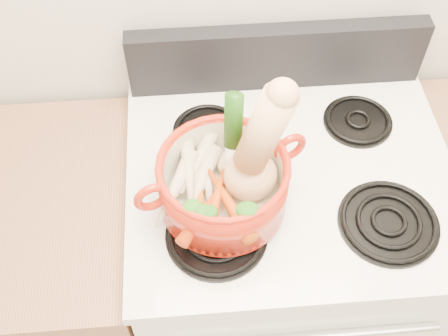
{
  "coord_description": "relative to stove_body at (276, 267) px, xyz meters",
  "views": [
    {
      "loc": [
        -0.22,
        0.63,
        2.01
      ],
      "look_at": [
        -0.17,
        1.3,
        1.12
      ],
      "focal_mm": 45.0,
      "sensor_mm": 36.0,
      "label": 1
    }
  ],
  "objects": [
    {
      "name": "cooktop",
      "position": [
        0.0,
        0.0,
        0.47
      ],
      "size": [
        0.78,
        0.67,
        0.03
      ],
      "primitive_type": "cube",
      "color": "silver",
      "rests_on": "stove_body"
    },
    {
      "name": "parsnip_3",
      "position": [
        -0.27,
        -0.09,
        0.58
      ],
      "size": [
        0.12,
        0.19,
        0.06
      ],
      "primitive_type": "cone",
      "rotation": [
        1.66,
        0.0,
        -0.47
      ],
      "color": "beige",
      "rests_on": "dutch_oven"
    },
    {
      "name": "burner_front_left",
      "position": [
        -0.19,
        -0.16,
        0.5
      ],
      "size": [
        0.22,
        0.22,
        0.02
      ],
      "primitive_type": "cylinder",
      "color": "black",
      "rests_on": "cooktop"
    },
    {
      "name": "carrot_3",
      "position": [
        -0.22,
        -0.16,
        0.57
      ],
      "size": [
        0.11,
        0.14,
        0.04
      ],
      "primitive_type": "cone",
      "rotation": [
        1.66,
        0.0,
        -0.6
      ],
      "color": "#C63909",
      "rests_on": "dutch_oven"
    },
    {
      "name": "carrot_2",
      "position": [
        -0.16,
        -0.13,
        0.57
      ],
      "size": [
        0.11,
        0.19,
        0.05
      ],
      "primitive_type": "cone",
      "rotation": [
        1.66,
        0.0,
        0.4
      ],
      "color": "#BA3409",
      "rests_on": "dutch_oven"
    },
    {
      "name": "carrot_0",
      "position": [
        -0.19,
        -0.14,
        0.56
      ],
      "size": [
        0.08,
        0.14,
        0.04
      ],
      "primitive_type": "cone",
      "rotation": [
        1.66,
        0.0,
        -0.4
      ],
      "color": "#DE4F0B",
      "rests_on": "dutch_oven"
    },
    {
      "name": "burner_back_left",
      "position": [
        -0.19,
        0.14,
        0.5
      ],
      "size": [
        0.17,
        0.17,
        0.02
      ],
      "primitive_type": "cylinder",
      "color": "black",
      "rests_on": "cooktop"
    },
    {
      "name": "burner_front_right",
      "position": [
        0.19,
        -0.16,
        0.5
      ],
      "size": [
        0.22,
        0.22,
        0.02
      ],
      "primitive_type": "cylinder",
      "color": "black",
      "rests_on": "cooktop"
    },
    {
      "name": "carrot_4",
      "position": [
        -0.19,
        -0.12,
        0.58
      ],
      "size": [
        0.07,
        0.16,
        0.04
      ],
      "primitive_type": "cone",
      "rotation": [
        1.66,
        0.0,
        -0.28
      ],
      "color": "#BE4509",
      "rests_on": "dutch_oven"
    },
    {
      "name": "parsnip_0",
      "position": [
        -0.22,
        -0.07,
        0.56
      ],
      "size": [
        0.1,
        0.24,
        0.06
      ],
      "primitive_type": "cone",
      "rotation": [
        1.66,
        0.0,
        -0.26
      ],
      "color": "beige",
      "rests_on": "dutch_oven"
    },
    {
      "name": "pot_handle_right",
      "position": [
        -0.02,
        -0.03,
        0.62
      ],
      "size": [
        0.08,
        0.04,
        0.08
      ],
      "primitive_type": "torus",
      "rotation": [
        1.57,
        0.0,
        0.34
      ],
      "color": "#AB200E",
      "rests_on": "dutch_oven"
    },
    {
      "name": "dutch_oven",
      "position": [
        -0.17,
        -0.08,
        0.58
      ],
      "size": [
        0.35,
        0.35,
        0.14
      ],
      "primitive_type": "cylinder",
      "rotation": [
        0.0,
        0.0,
        0.34
      ],
      "color": "#AB200E",
      "rests_on": "burner_front_left"
    },
    {
      "name": "parsnip_2",
      "position": [
        -0.2,
        -0.06,
        0.57
      ],
      "size": [
        0.04,
        0.17,
        0.05
      ],
      "primitive_type": "cone",
      "rotation": [
        1.66,
        0.0,
        -0.01
      ],
      "color": "beige",
      "rests_on": "dutch_oven"
    },
    {
      "name": "parsnip_4",
      "position": [
        -0.21,
        -0.01,
        0.58
      ],
      "size": [
        0.13,
        0.2,
        0.06
      ],
      "primitive_type": "cone",
      "rotation": [
        1.66,
        0.0,
        -0.5
      ],
      "color": "beige",
      "rests_on": "dutch_oven"
    },
    {
      "name": "stove_body",
      "position": [
        0.0,
        0.0,
        0.0
      ],
      "size": [
        0.76,
        0.65,
        0.92
      ],
      "primitive_type": "cube",
      "color": "white",
      "rests_on": "floor"
    },
    {
      "name": "pot_handle_left",
      "position": [
        -0.32,
        -0.14,
        0.62
      ],
      "size": [
        0.08,
        0.04,
        0.08
      ],
      "primitive_type": "torus",
      "rotation": [
        1.57,
        0.0,
        0.34
      ],
      "color": "#AB200E",
      "rests_on": "dutch_oven"
    },
    {
      "name": "parsnip_5",
      "position": [
        -0.24,
        -0.05,
        0.59
      ],
      "size": [
        0.04,
        0.2,
        0.06
      ],
      "primitive_type": "cone",
      "rotation": [
        1.66,
        0.0,
        0.01
      ],
      "color": "beige",
      "rests_on": "dutch_oven"
    },
    {
      "name": "burner_back_right",
      "position": [
        0.19,
        0.14,
        0.5
      ],
      "size": [
        0.17,
        0.17,
        0.02
      ],
      "primitive_type": "cylinder",
      "color": "black",
      "rests_on": "cooktop"
    },
    {
      "name": "squash",
      "position": [
        -0.11,
        -0.08,
        0.68
      ],
      "size": [
        0.22,
        0.15,
        0.32
      ],
      "primitive_type": null,
      "rotation": [
        0.0,
        0.29,
        0.15
      ],
      "color": "tan",
      "rests_on": "dutch_oven"
    },
    {
      "name": "parsnip_1",
      "position": [
        -0.22,
        -0.08,
        0.57
      ],
      "size": [
        0.12,
        0.2,
        0.06
      ],
      "primitive_type": "cone",
      "rotation": [
        1.66,
        0.0,
        -0.4
      ],
      "color": "beige",
      "rests_on": "dutch_oven"
    },
    {
      "name": "control_backsplash",
      "position": [
        0.0,
        0.3,
        0.58
      ],
      "size": [
        0.76,
        0.05,
        0.18
      ],
      "primitive_type": "cube",
      "color": "black",
      "rests_on": "cooktop"
    },
    {
      "name": "leek",
      "position": [
        -0.14,
        -0.03,
        0.66
      ],
      "size": [
        0.05,
        0.07,
        0.25
      ],
      "primitive_type": "cylinder",
      "rotation": [
        -0.1,
        0.0,
        -0.24
      ],
      "color": "white",
      "rests_on": "dutch_oven"
    },
    {
      "name": "carrot_1",
      "position": [
        -0.22,
        -0.12,
        0.56
      ],
      "size": [
        0.04,
        0.14,
        0.04
      ],
      "primitive_type": "cone",
      "rotation": [
        1.66,
        0.0,
        -0.11
      ],
      "color": "#CE5D0A",
      "rests_on": "dutch_oven"
    },
    {
      "name": "ginger",
      "position": [
        -0.14,
        -0.02,
        0.56
      ],
      "size": [
        0.11,
        0.09,
        0.05
      ],
      "primitive_type": "ellipsoid",
      "rotation": [
        0.0,
        0.0,
        0.4
      ],
      "color": "tan",
      "rests_on": "dutch_oven"
    }
  ]
}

